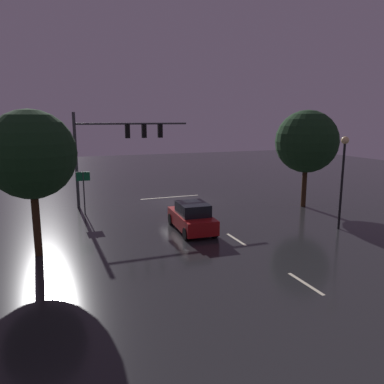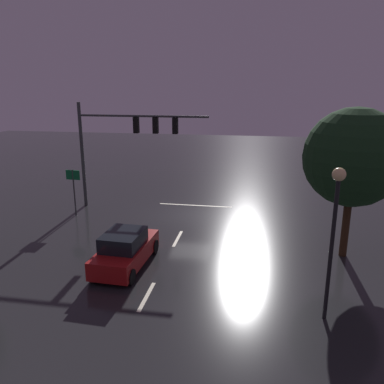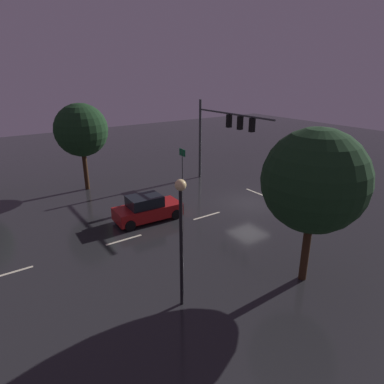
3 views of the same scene
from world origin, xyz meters
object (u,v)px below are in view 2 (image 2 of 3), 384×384
car_approaching (125,250)px  tree_left_far (353,158)px  traffic_signal_assembly (126,135)px  street_lamp_left_kerb (335,218)px  route_sign (73,182)px

car_approaching → tree_left_far: 11.17m
traffic_signal_assembly → car_approaching: bearing=107.7°
street_lamp_left_kerb → tree_left_far: (-1.70, -5.65, 1.03)m
route_sign → tree_left_far: size_ratio=0.42×
car_approaching → tree_left_far: tree_left_far is taller
street_lamp_left_kerb → car_approaching: bearing=-18.4°
tree_left_far → traffic_signal_assembly: bearing=-23.5°
street_lamp_left_kerb → traffic_signal_assembly: bearing=-45.5°
street_lamp_left_kerb → tree_left_far: tree_left_far is taller
car_approaching → route_sign: route_sign is taller
street_lamp_left_kerb → route_sign: 16.62m
street_lamp_left_kerb → tree_left_far: size_ratio=0.77×
car_approaching → route_sign: size_ratio=1.50×
route_sign → tree_left_far: bearing=167.5°
traffic_signal_assembly → tree_left_far: tree_left_far is taller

